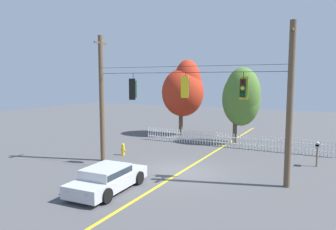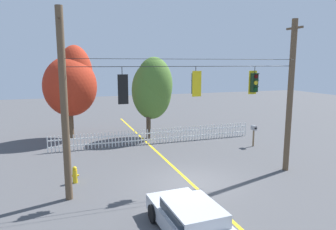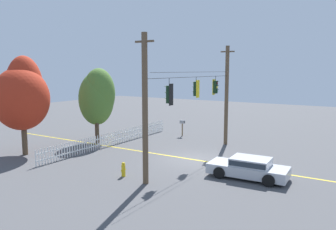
{
  "view_description": "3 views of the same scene",
  "coord_description": "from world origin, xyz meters",
  "px_view_note": "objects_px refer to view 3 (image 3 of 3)",
  "views": [
    {
      "loc": [
        7.13,
        -15.58,
        5.05
      ],
      "look_at": [
        -1.42,
        1.09,
        2.97
      ],
      "focal_mm": 34.06,
      "sensor_mm": 36.0,
      "label": 1
    },
    {
      "loc": [
        -5.51,
        -12.78,
        5.58
      ],
      "look_at": [
        -0.58,
        1.55,
        3.03
      ],
      "focal_mm": 33.06,
      "sensor_mm": 36.0,
      "label": 2
    },
    {
      "loc": [
        -19.15,
        -9.85,
        5.88
      ],
      "look_at": [
        -0.7,
        1.58,
        2.95
      ],
      "focal_mm": 35.76,
      "sensor_mm": 36.0,
      "label": 3
    }
  ],
  "objects_px": {
    "traffic_signal_northbound_primary": "(215,87)",
    "traffic_signal_westbound_side": "(169,94)",
    "parked_car": "(249,167)",
    "autumn_maple_mid": "(98,97)",
    "fire_hydrant": "(123,169)",
    "traffic_signal_southbound_primary": "(196,89)",
    "roadside_mailbox": "(182,123)",
    "autumn_maple_near_fence": "(22,96)"
  },
  "relations": [
    {
      "from": "traffic_signal_northbound_primary",
      "to": "roadside_mailbox",
      "type": "distance_m",
      "value": 6.61
    },
    {
      "from": "traffic_signal_southbound_primary",
      "to": "roadside_mailbox",
      "type": "bearing_deg",
      "value": 35.74
    },
    {
      "from": "traffic_signal_northbound_primary",
      "to": "autumn_maple_mid",
      "type": "bearing_deg",
      "value": 104.51
    },
    {
      "from": "autumn_maple_mid",
      "to": "parked_car",
      "type": "xyz_separation_m",
      "value": [
        -2.65,
        -13.57,
        -3.13
      ]
    },
    {
      "from": "autumn_maple_near_fence",
      "to": "fire_hydrant",
      "type": "xyz_separation_m",
      "value": [
        -0.35,
        -9.18,
        -3.69
      ]
    },
    {
      "from": "parked_car",
      "to": "roadside_mailbox",
      "type": "relative_size",
      "value": 2.99
    },
    {
      "from": "traffic_signal_northbound_primary",
      "to": "parked_car",
      "type": "xyz_separation_m",
      "value": [
        -5.05,
        -4.29,
        -4.05
      ]
    },
    {
      "from": "autumn_maple_near_fence",
      "to": "parked_car",
      "type": "bearing_deg",
      "value": -78.71
    },
    {
      "from": "traffic_signal_southbound_primary",
      "to": "parked_car",
      "type": "height_order",
      "value": "traffic_signal_southbound_primary"
    },
    {
      "from": "traffic_signal_southbound_primary",
      "to": "traffic_signal_northbound_primary",
      "type": "bearing_deg",
      "value": 0.34
    },
    {
      "from": "autumn_maple_mid",
      "to": "roadside_mailbox",
      "type": "distance_m",
      "value": 7.82
    },
    {
      "from": "autumn_maple_mid",
      "to": "parked_car",
      "type": "height_order",
      "value": "autumn_maple_mid"
    },
    {
      "from": "traffic_signal_westbound_side",
      "to": "fire_hydrant",
      "type": "relative_size",
      "value": 1.91
    },
    {
      "from": "traffic_signal_westbound_side",
      "to": "traffic_signal_southbound_primary",
      "type": "height_order",
      "value": "same"
    },
    {
      "from": "traffic_signal_westbound_side",
      "to": "autumn_maple_near_fence",
      "type": "distance_m",
      "value": 11.06
    },
    {
      "from": "parked_car",
      "to": "fire_hydrant",
      "type": "bearing_deg",
      "value": 119.32
    },
    {
      "from": "autumn_maple_near_fence",
      "to": "autumn_maple_mid",
      "type": "relative_size",
      "value": 1.14
    },
    {
      "from": "traffic_signal_westbound_side",
      "to": "traffic_signal_northbound_primary",
      "type": "relative_size",
      "value": 1.14
    },
    {
      "from": "autumn_maple_near_fence",
      "to": "roadside_mailbox",
      "type": "distance_m",
      "value": 13.34
    },
    {
      "from": "autumn_maple_mid",
      "to": "autumn_maple_near_fence",
      "type": "bearing_deg",
      "value": 164.03
    },
    {
      "from": "autumn_maple_near_fence",
      "to": "autumn_maple_mid",
      "type": "height_order",
      "value": "autumn_maple_near_fence"
    },
    {
      "from": "traffic_signal_westbound_side",
      "to": "roadside_mailbox",
      "type": "height_order",
      "value": "traffic_signal_westbound_side"
    },
    {
      "from": "traffic_signal_westbound_side",
      "to": "autumn_maple_mid",
      "type": "xyz_separation_m",
      "value": [
        4.0,
        9.3,
        -0.78
      ]
    },
    {
      "from": "autumn_maple_near_fence",
      "to": "parked_car",
      "type": "distance_m",
      "value": 15.89
    },
    {
      "from": "traffic_signal_southbound_primary",
      "to": "parked_car",
      "type": "xyz_separation_m",
      "value": [
        -1.97,
        -4.27,
        -4.06
      ]
    },
    {
      "from": "traffic_signal_northbound_primary",
      "to": "traffic_signal_westbound_side",
      "type": "bearing_deg",
      "value": -179.83
    },
    {
      "from": "autumn_maple_near_fence",
      "to": "traffic_signal_northbound_primary",
      "type": "bearing_deg",
      "value": -53.45
    },
    {
      "from": "traffic_signal_westbound_side",
      "to": "autumn_maple_mid",
      "type": "relative_size",
      "value": 0.26
    },
    {
      "from": "traffic_signal_southbound_primary",
      "to": "autumn_maple_near_fence",
      "type": "bearing_deg",
      "value": 114.6
    },
    {
      "from": "traffic_signal_westbound_side",
      "to": "traffic_signal_northbound_primary",
      "type": "height_order",
      "value": "same"
    },
    {
      "from": "roadside_mailbox",
      "to": "traffic_signal_westbound_side",
      "type": "bearing_deg",
      "value": -154.69
    },
    {
      "from": "autumn_maple_near_fence",
      "to": "roadside_mailbox",
      "type": "relative_size",
      "value": 4.75
    },
    {
      "from": "traffic_signal_northbound_primary",
      "to": "parked_car",
      "type": "bearing_deg",
      "value": -139.65
    },
    {
      "from": "traffic_signal_southbound_primary",
      "to": "traffic_signal_northbound_primary",
      "type": "xyz_separation_m",
      "value": [
        3.08,
        0.02,
        -0.02
      ]
    },
    {
      "from": "traffic_signal_northbound_primary",
      "to": "parked_car",
      "type": "height_order",
      "value": "traffic_signal_northbound_primary"
    },
    {
      "from": "traffic_signal_southbound_primary",
      "to": "fire_hydrant",
      "type": "relative_size",
      "value": 1.66
    },
    {
      "from": "traffic_signal_westbound_side",
      "to": "fire_hydrant",
      "type": "xyz_separation_m",
      "value": [
        -2.03,
        1.75,
        -4.11
      ]
    },
    {
      "from": "parked_car",
      "to": "roadside_mailbox",
      "type": "height_order",
      "value": "roadside_mailbox"
    },
    {
      "from": "traffic_signal_southbound_primary",
      "to": "roadside_mailbox",
      "type": "relative_size",
      "value": 0.93
    },
    {
      "from": "parked_car",
      "to": "autumn_maple_mid",
      "type": "bearing_deg",
      "value": 78.96
    },
    {
      "from": "traffic_signal_northbound_primary",
      "to": "fire_hydrant",
      "type": "bearing_deg",
      "value": 168.41
    },
    {
      "from": "autumn_maple_mid",
      "to": "fire_hydrant",
      "type": "relative_size",
      "value": 7.45
    }
  ]
}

